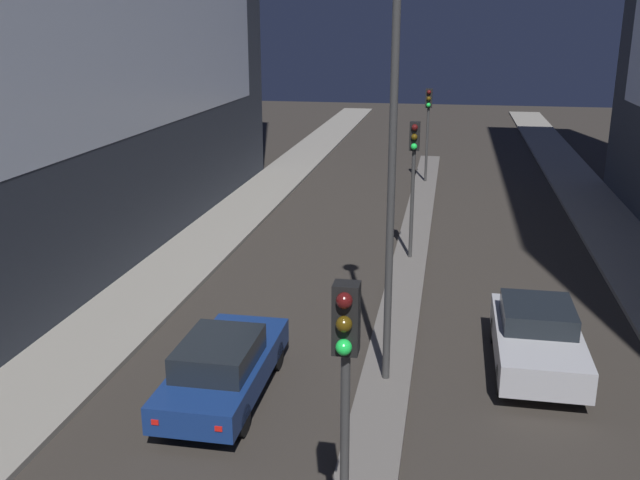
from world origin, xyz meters
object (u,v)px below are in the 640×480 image
Objects in this scene: traffic_light_near at (345,374)px; street_lamp at (395,71)px; traffic_light_mid at (414,159)px; car_left_lane at (223,366)px; car_right_lane at (537,338)px; traffic_light_far at (428,114)px.

traffic_light_near is 7.02m from street_lamp.
traffic_light_mid is at bearing 90.00° from street_lamp.
traffic_light_mid is at bearing 90.00° from traffic_light_near.
traffic_light_mid reaches higher than car_left_lane.
car_right_lane is at bearing 66.51° from traffic_light_near.
street_lamp is 6.91m from car_right_lane.
car_right_lane is (3.29, -7.15, -2.67)m from traffic_light_mid.
traffic_light_mid is 10.62m from car_left_lane.
traffic_light_mid is 9.11m from street_lamp.
car_left_lane is (-3.29, 4.99, -2.70)m from traffic_light_near.
traffic_light_far reaches higher than car_right_lane.
traffic_light_far is at bearing 81.42° from car_left_lane.
street_lamp is at bearing 20.47° from car_left_lane.
traffic_light_far is 0.99× the size of car_left_lane.
traffic_light_far is at bearing 99.72° from car_right_lane.
car_right_lane is at bearing 21.42° from car_left_lane.
street_lamp is at bearing -157.64° from car_right_lane.
car_left_lane is at bearing 123.40° from traffic_light_near.
street_lamp is at bearing 90.00° from traffic_light_near.
street_lamp reaches higher than traffic_light_mid.
traffic_light_near is at bearing -90.00° from traffic_light_mid.
car_left_lane is at bearing -158.58° from car_right_lane.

